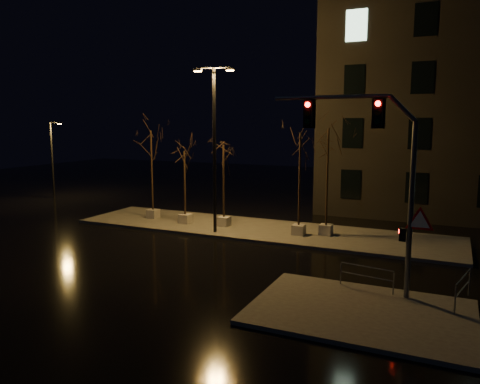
% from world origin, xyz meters
% --- Properties ---
extents(ground, '(90.00, 90.00, 0.00)m').
position_xyz_m(ground, '(0.00, 0.00, 0.00)').
color(ground, black).
rests_on(ground, ground).
extents(median, '(22.00, 5.00, 0.15)m').
position_xyz_m(median, '(0.00, 6.00, 0.07)').
color(median, '#47453F').
rests_on(median, ground).
extents(sidewalk_corner, '(7.00, 5.00, 0.15)m').
position_xyz_m(sidewalk_corner, '(7.50, -3.50, 0.07)').
color(sidewalk_corner, '#47453F').
rests_on(sidewalk_corner, ground).
extents(tree_0, '(1.80, 1.80, 5.68)m').
position_xyz_m(tree_0, '(-7.24, 5.95, 4.46)').
color(tree_0, '#A4A199').
rests_on(tree_0, median).
extents(tree_1, '(1.80, 1.80, 4.47)m').
position_xyz_m(tree_1, '(-4.56, 5.47, 3.54)').
color(tree_1, '#A4A199').
rests_on(tree_1, median).
extents(tree_2, '(1.80, 1.80, 4.88)m').
position_xyz_m(tree_2, '(-2.09, 5.73, 3.86)').
color(tree_2, '#A4A199').
rests_on(tree_2, median).
extents(tree_3, '(1.80, 1.80, 5.64)m').
position_xyz_m(tree_3, '(2.56, 5.49, 4.43)').
color(tree_3, '#A4A199').
rests_on(tree_3, median).
extents(tree_4, '(1.80, 1.80, 5.86)m').
position_xyz_m(tree_4, '(3.89, 6.13, 4.60)').
color(tree_4, '#A4A199').
rests_on(tree_4, median).
extents(traffic_signal_mast, '(5.72, 0.26, 6.98)m').
position_xyz_m(traffic_signal_mast, '(7.61, -1.77, 4.73)').
color(traffic_signal_mast, '#5A5D62').
rests_on(traffic_signal_mast, sidewalk_corner).
extents(streetlight_main, '(2.23, 0.70, 8.93)m').
position_xyz_m(streetlight_main, '(-1.86, 4.19, 5.30)').
color(streetlight_main, black).
rests_on(streetlight_main, median).
extents(streetlight_far, '(1.22, 0.27, 6.23)m').
position_xyz_m(streetlight_far, '(-19.81, 10.00, 3.42)').
color(streetlight_far, black).
rests_on(streetlight_far, ground).
extents(guard_rail_a, '(1.98, 0.37, 0.87)m').
position_xyz_m(guard_rail_a, '(7.33, -1.50, 0.72)').
color(guard_rail_a, '#5A5D62').
rests_on(guard_rail_a, sidewalk_corner).
extents(guard_rail_b, '(0.50, 2.05, 1.00)m').
position_xyz_m(guard_rail_b, '(10.50, -1.65, 0.79)').
color(guard_rail_b, '#5A5D62').
rests_on(guard_rail_b, sidewalk_corner).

